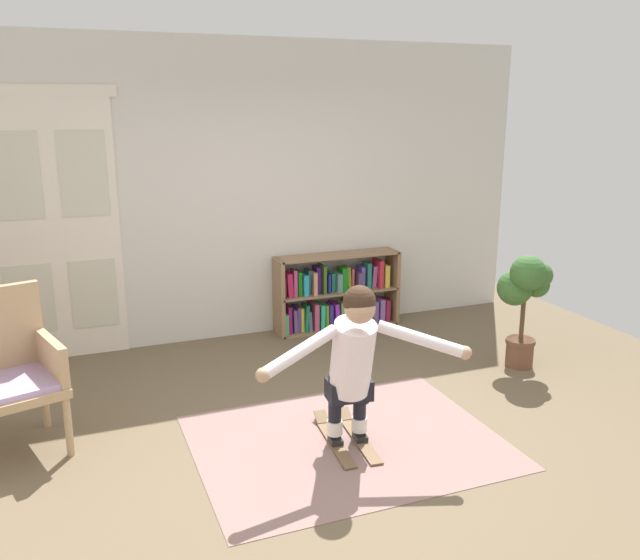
% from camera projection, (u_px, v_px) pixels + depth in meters
% --- Properties ---
extents(ground_plane, '(7.20, 7.20, 0.00)m').
position_uv_depth(ground_plane, '(351.00, 449.00, 4.54)').
color(ground_plane, brown).
extents(back_wall, '(6.00, 0.10, 2.90)m').
position_uv_depth(back_wall, '(245.00, 192.00, 6.51)').
color(back_wall, silver).
rests_on(back_wall, ground).
extents(double_door, '(1.22, 0.05, 2.45)m').
position_uv_depth(double_door, '(55.00, 227.00, 5.89)').
color(double_door, silver).
rests_on(double_door, ground).
extents(rug, '(2.09, 1.63, 0.01)m').
position_uv_depth(rug, '(347.00, 441.00, 4.63)').
color(rug, gray).
rests_on(rug, ground).
extents(bookshelf, '(1.32, 0.30, 0.79)m').
position_uv_depth(bookshelf, '(336.00, 296.00, 6.92)').
color(bookshelf, '#8B6B4C').
rests_on(bookshelf, ground).
extents(wicker_chair, '(0.75, 0.75, 1.10)m').
position_uv_depth(wicker_chair, '(7.00, 368.00, 4.41)').
color(wicker_chair, tan).
rests_on(wicker_chair, ground).
extents(potted_plant, '(0.45, 0.44, 1.04)m').
position_uv_depth(potted_plant, '(525.00, 294.00, 5.80)').
color(potted_plant, brown).
rests_on(potted_plant, ground).
extents(skis_pair, '(0.34, 0.77, 0.07)m').
position_uv_depth(skis_pair, '(346.00, 437.00, 4.65)').
color(skis_pair, brown).
rests_on(skis_pair, rug).
extents(person_skier, '(1.41, 0.62, 1.12)m').
position_uv_depth(person_skier, '(354.00, 356.00, 4.34)').
color(person_skier, white).
rests_on(person_skier, skis_pair).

